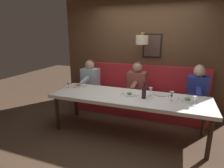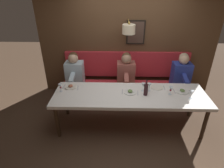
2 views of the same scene
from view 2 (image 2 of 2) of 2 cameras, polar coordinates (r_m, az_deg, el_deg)
ground_plane at (r=4.01m, az=4.98°, el=-12.06°), size 12.00×12.00×0.00m
dining_table at (r=3.61m, az=5.42°, el=-3.79°), size 0.90×2.86×0.74m
banquette_bench at (r=4.61m, az=4.53°, el=-2.73°), size 0.52×3.06×0.45m
back_wall_panel at (r=4.69m, az=4.76°, el=12.99°), size 0.59×4.26×2.90m
diner_nearest at (r=4.56m, az=20.11°, el=3.55°), size 0.60×0.40×0.79m
diner_near at (r=4.32m, az=4.21°, el=3.95°), size 0.60×0.40×0.79m
diner_middle at (r=4.42m, az=-11.17°, el=4.04°), size 0.60×0.40×0.79m
place_setting_0 at (r=3.88m, az=13.26°, el=-0.93°), size 0.24×0.32×0.01m
place_setting_1 at (r=3.87m, az=-12.26°, el=-0.76°), size 0.24×0.33×0.05m
place_setting_2 at (r=3.86m, az=20.29°, el=-2.03°), size 0.24×0.31×0.05m
place_setting_3 at (r=3.62m, az=5.44°, el=-2.35°), size 0.24×0.32×0.05m
wine_glass_0 at (r=3.66m, az=22.75°, el=-2.44°), size 0.07×0.07×0.16m
wine_glass_1 at (r=3.66m, az=17.19°, el=-1.42°), size 0.07×0.07×0.16m
wine_glass_2 at (r=3.68m, az=11.15°, el=-0.43°), size 0.07×0.07×0.16m
wine_glass_3 at (r=3.72m, az=-15.22°, el=-0.61°), size 0.07×0.07×0.16m
wine_glass_4 at (r=3.66m, az=9.34°, el=-0.40°), size 0.07×0.07×0.16m
wine_bottle at (r=3.53m, az=10.11°, el=-1.61°), size 0.08×0.08×0.30m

